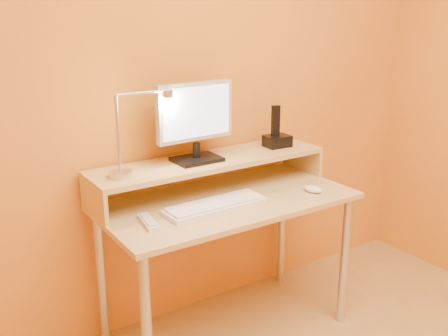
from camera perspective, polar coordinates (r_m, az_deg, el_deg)
wall_back at (r=2.57m, az=-3.61°, el=9.86°), size 3.00×0.04×2.50m
desk_leg_fl at (r=2.18m, az=-8.49°, el=-17.42°), size 0.04×0.04×0.69m
desk_leg_fr at (r=2.74m, az=13.11°, el=-9.92°), size 0.04×0.04×0.69m
desk_leg_bl at (r=2.58m, az=-13.32°, el=-11.82°), size 0.04×0.04×0.69m
desk_leg_br at (r=3.07m, az=6.37°, el=-6.52°), size 0.04×0.04×0.69m
desk_lower at (r=2.44m, az=0.37°, el=-3.68°), size 1.20×0.60×0.02m
shelf_riser_left at (r=2.30m, az=-14.15°, el=-3.48°), size 0.02×0.30×0.14m
shelf_riser_right at (r=2.87m, az=8.55°, el=1.06°), size 0.02×0.30×0.14m
desk_shelf at (r=2.51m, az=-1.52°, el=0.76°), size 1.20×0.30×0.02m
monitor_foot at (r=2.47m, az=-3.00°, el=0.97°), size 0.22×0.16×0.02m
monitor_neck at (r=2.45m, az=-3.02°, el=1.95°), size 0.04×0.04×0.07m
monitor_panel at (r=2.42m, az=-3.21°, el=6.23°), size 0.40×0.05×0.27m
monitor_back at (r=2.44m, az=-3.49°, el=6.32°), size 0.36×0.03×0.23m
monitor_screen at (r=2.41m, az=-2.98°, el=6.16°), size 0.36×0.02×0.23m
lamp_base at (r=2.27m, az=-11.31°, el=-0.69°), size 0.10×0.10×0.02m
lamp_post at (r=2.23m, az=-11.58°, el=3.66°), size 0.01×0.01×0.33m
lamp_arm at (r=2.24m, az=-8.97°, el=8.19°), size 0.24×0.01×0.01m
lamp_head at (r=2.29m, az=-6.20°, el=8.13°), size 0.04×0.04×0.03m
lamp_bulb at (r=2.30m, az=-6.19°, el=7.74°), size 0.03×0.03×0.00m
phone_dock at (r=2.73m, az=5.87°, el=2.97°), size 0.14×0.11×0.06m
phone_handset at (r=2.70m, az=5.70°, el=5.19°), size 0.04×0.03×0.16m
phone_led at (r=2.72m, az=7.29°, el=2.87°), size 0.01×0.00×0.04m
keyboard at (r=2.32m, az=-0.97°, el=-4.24°), size 0.48×0.16×0.02m
mouse at (r=2.55m, az=9.76°, el=-2.28°), size 0.08×0.11×0.03m
remote_control at (r=2.18m, az=-8.35°, el=-5.90°), size 0.07×0.18×0.02m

